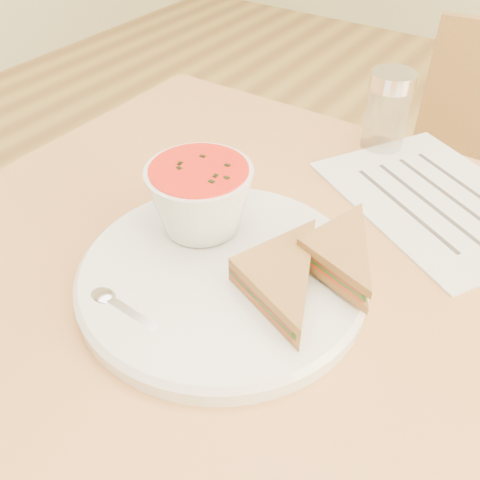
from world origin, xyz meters
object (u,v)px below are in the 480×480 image
Objects in this scene: plate at (222,276)px; condiment_shaker at (387,111)px; dining_table at (308,459)px; chair_far at (469,236)px; soup_bowl at (200,201)px.

plate is 2.71× the size of condiment_shaker.
dining_table is 0.64m from chair_far.
dining_table is at bearing 6.63° from soup_bowl.
plate is at bearing -149.13° from dining_table.
chair_far is 0.80m from soup_bowl.
plate is at bearing 69.01° from chair_far.
dining_table is 8.37× the size of soup_bowl.
plate is at bearing -94.33° from condiment_shaker.
soup_bowl is at bearing -173.37° from dining_table.
chair_far is (0.05, 0.64, 0.03)m from dining_table.
chair_far is at bearing 77.24° from plate.
dining_table is 0.46m from soup_bowl.
soup_bowl is at bearing 143.67° from plate.
condiment_shaker is (0.09, 0.33, 0.00)m from soup_bowl.
plate is (-0.16, -0.70, 0.35)m from chair_far.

